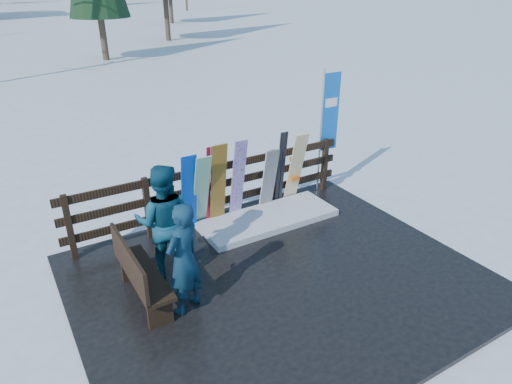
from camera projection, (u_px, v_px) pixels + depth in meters
ground at (279, 282)px, 7.10m from camera, size 700.00×700.00×0.00m
deck at (280, 280)px, 7.08m from camera, size 6.00×5.00×0.08m
fence at (215, 188)px, 8.48m from camera, size 5.60×0.10×1.15m
snow_patch at (268, 219)px, 8.65m from camera, size 2.61×1.00×0.12m
bench at (138, 272)px, 6.32m from camera, size 0.40×1.50×0.97m
snowboard_0 at (189, 195)px, 7.98m from camera, size 0.28×0.24×1.52m
snowboard_1 at (201, 193)px, 8.10m from camera, size 0.29×0.44×1.49m
snowboard_2 at (218, 185)px, 8.23m from camera, size 0.29×0.27×1.62m
snowboard_3 at (238, 180)px, 8.41m from camera, size 0.25×0.34×1.63m
snowboard_4 at (269, 180)px, 8.80m from camera, size 0.29×0.29×1.31m
snowboard_5 at (296, 169)px, 9.04m from camera, size 0.30×0.40×1.52m
ski_pair_a at (211, 186)px, 8.24m from camera, size 0.16×0.19×1.57m
ski_pair_b at (281, 169)px, 8.94m from camera, size 0.17×0.20×1.58m
rental_flag at (328, 117)px, 9.34m from camera, size 0.45×0.04×2.60m
person_front at (183, 259)px, 6.07m from camera, size 0.71×0.63×1.64m
person_back at (164, 222)px, 6.81m from camera, size 1.10×1.02×1.82m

